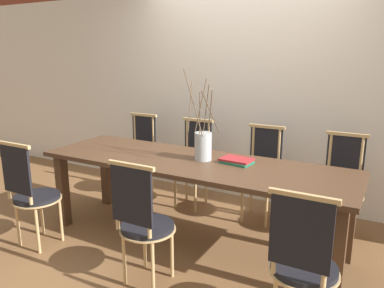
% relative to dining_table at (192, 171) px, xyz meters
% --- Properties ---
extents(ground_plane, '(16.00, 16.00, 0.00)m').
position_rel_dining_table_xyz_m(ground_plane, '(0.00, 0.00, -0.67)').
color(ground_plane, brown).
extents(wall_rear, '(12.00, 0.06, 3.20)m').
position_rel_dining_table_xyz_m(wall_rear, '(0.00, 1.28, 0.93)').
color(wall_rear, silver).
rests_on(wall_rear, ground_plane).
extents(dining_table, '(2.77, 0.84, 0.77)m').
position_rel_dining_table_xyz_m(dining_table, '(0.00, 0.00, 0.00)').
color(dining_table, '#4C3321').
rests_on(dining_table, ground_plane).
extents(chair_near_leftend, '(0.42, 0.42, 0.97)m').
position_rel_dining_table_xyz_m(chair_near_leftend, '(-1.17, -0.75, -0.15)').
color(chair_near_leftend, black).
rests_on(chair_near_leftend, ground_plane).
extents(chair_near_left, '(0.42, 0.42, 0.97)m').
position_rel_dining_table_xyz_m(chair_near_left, '(0.01, -0.75, -0.15)').
color(chair_near_left, black).
rests_on(chair_near_left, ground_plane).
extents(chair_near_center, '(0.42, 0.42, 0.97)m').
position_rel_dining_table_xyz_m(chair_near_center, '(1.14, -0.75, -0.15)').
color(chair_near_center, black).
rests_on(chair_near_center, ground_plane).
extents(chair_far_leftend, '(0.42, 0.42, 0.97)m').
position_rel_dining_table_xyz_m(chair_far_leftend, '(-1.14, 0.75, -0.15)').
color(chair_far_leftend, black).
rests_on(chair_far_leftend, ground_plane).
extents(chair_far_left, '(0.42, 0.42, 0.97)m').
position_rel_dining_table_xyz_m(chair_far_left, '(-0.40, 0.75, -0.15)').
color(chair_far_left, black).
rests_on(chair_far_left, ground_plane).
extents(chair_far_center, '(0.42, 0.42, 0.97)m').
position_rel_dining_table_xyz_m(chair_far_center, '(0.39, 0.75, -0.15)').
color(chair_far_center, black).
rests_on(chair_far_center, ground_plane).
extents(chair_far_right, '(0.42, 0.42, 0.97)m').
position_rel_dining_table_xyz_m(chair_far_right, '(1.15, 0.75, -0.15)').
color(chair_far_right, black).
rests_on(chair_far_right, ground_plane).
extents(vase_centerpiece, '(0.29, 0.25, 0.78)m').
position_rel_dining_table_xyz_m(vase_centerpiece, '(0.07, 0.07, 0.23)').
color(vase_centerpiece, '#B2BCC1').
rests_on(vase_centerpiece, dining_table).
extents(book_stack, '(0.28, 0.22, 0.04)m').
position_rel_dining_table_xyz_m(book_stack, '(0.37, 0.12, 0.12)').
color(book_stack, '#1E6B4C').
rests_on(book_stack, dining_table).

